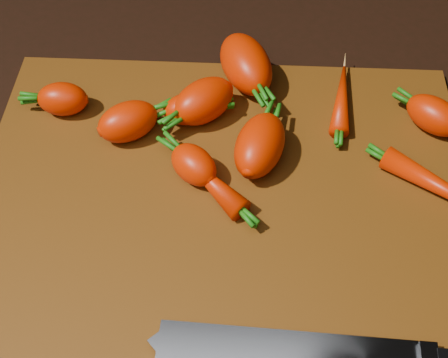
{
  "coord_description": "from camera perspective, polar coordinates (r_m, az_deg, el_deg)",
  "views": [
    {
      "loc": [
        0.02,
        -0.37,
        0.51
      ],
      "look_at": [
        0.0,
        0.01,
        0.03
      ],
      "focal_mm": 50.0,
      "sensor_mm": 36.0,
      "label": 1
    }
  ],
  "objects": [
    {
      "name": "carrot_7",
      "position": [
        0.71,
        10.71,
        7.28
      ],
      "size": [
        0.03,
        0.11,
        0.02
      ],
      "primitive_type": "ellipsoid",
      "rotation": [
        0.0,
        0.0,
        1.44
      ],
      "color": "red",
      "rests_on": "cutting_board"
    },
    {
      "name": "cutting_board",
      "position": [
        0.63,
        -0.04,
        -2.08
      ],
      "size": [
        0.5,
        0.4,
        0.01
      ],
      "primitive_type": "cube",
      "color": "#67380E",
      "rests_on": "ground"
    },
    {
      "name": "carrot_9",
      "position": [
        0.62,
        -1.37,
        -0.14
      ],
      "size": [
        0.08,
        0.09,
        0.03
      ],
      "primitive_type": "ellipsoid",
      "rotation": [
        0.0,
        0.0,
        2.32
      ],
      "color": "red",
      "rests_on": "cutting_board"
    },
    {
      "name": "knife",
      "position": [
        0.54,
        8.2,
        -15.63
      ],
      "size": [
        0.35,
        0.05,
        0.02
      ],
      "rotation": [
        0.0,
        0.0,
        -0.04
      ],
      "color": "gray",
      "rests_on": "cutting_board"
    },
    {
      "name": "carrot_0",
      "position": [
        0.67,
        -8.78,
        5.22
      ],
      "size": [
        0.08,
        0.07,
        0.04
      ],
      "primitive_type": "ellipsoid",
      "rotation": [
        0.0,
        0.0,
        0.54
      ],
      "color": "red",
      "rests_on": "cutting_board"
    },
    {
      "name": "carrot_5",
      "position": [
        0.68,
        -3.27,
        6.41
      ],
      "size": [
        0.06,
        0.05,
        0.03
      ],
      "primitive_type": "ellipsoid",
      "rotation": [
        0.0,
        0.0,
        0.23
      ],
      "color": "red",
      "rests_on": "cutting_board"
    },
    {
      "name": "carrot_1",
      "position": [
        0.71,
        -14.55,
        7.09
      ],
      "size": [
        0.06,
        0.04,
        0.04
      ],
      "primitive_type": "ellipsoid",
      "rotation": [
        0.0,
        0.0,
        3.16
      ],
      "color": "red",
      "rests_on": "cutting_board"
    },
    {
      "name": "ground",
      "position": [
        0.63,
        -0.04,
        -2.67
      ],
      "size": [
        2.0,
        2.0,
        0.01
      ],
      "primitive_type": "cube",
      "color": "black"
    },
    {
      "name": "carrot_4",
      "position": [
        0.68,
        -1.88,
        7.14
      ],
      "size": [
        0.09,
        0.08,
        0.05
      ],
      "primitive_type": "ellipsoid",
      "rotation": [
        0.0,
        0.0,
        3.88
      ],
      "color": "red",
      "rests_on": "cutting_board"
    },
    {
      "name": "carrot_10",
      "position": [
        0.62,
        -2.78,
        1.31
      ],
      "size": [
        0.06,
        0.06,
        0.04
      ],
      "primitive_type": "ellipsoid",
      "rotation": [
        0.0,
        0.0,
        2.35
      ],
      "color": "red",
      "rests_on": "cutting_board"
    },
    {
      "name": "carrot_3",
      "position": [
        0.63,
        3.29,
        3.1
      ],
      "size": [
        0.07,
        0.09,
        0.05
      ],
      "primitive_type": "ellipsoid",
      "rotation": [
        0.0,
        0.0,
        1.29
      ],
      "color": "red",
      "rests_on": "cutting_board"
    },
    {
      "name": "carrot_6",
      "position": [
        0.7,
        18.65,
        5.55
      ],
      "size": [
        0.07,
        0.07,
        0.04
      ],
      "primitive_type": "ellipsoid",
      "rotation": [
        0.0,
        0.0,
        2.42
      ],
      "color": "red",
      "rests_on": "cutting_board"
    },
    {
      "name": "carrot_8",
      "position": [
        0.65,
        19.82,
        -1.09
      ],
      "size": [
        0.13,
        0.1,
        0.02
      ],
      "primitive_type": "ellipsoid",
      "rotation": [
        0.0,
        0.0,
        -0.64
      ],
      "color": "red",
      "rests_on": "cutting_board"
    },
    {
      "name": "carrot_2",
      "position": [
        0.72,
        2.01,
        10.46
      ],
      "size": [
        0.08,
        0.1,
        0.05
      ],
      "primitive_type": "ellipsoid",
      "rotation": [
        0.0,
        0.0,
        -1.18
      ],
      "color": "red",
      "rests_on": "cutting_board"
    }
  ]
}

